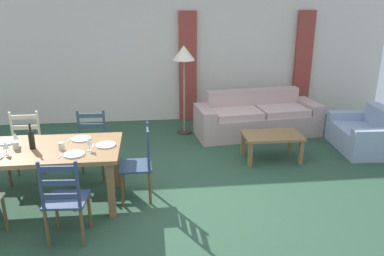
# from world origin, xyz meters

# --- Properties ---
(ground_plane) EXTENTS (9.60, 9.60, 0.02)m
(ground_plane) POSITION_xyz_m (0.00, 0.00, -0.01)
(ground_plane) COLOR #2B4C36
(wall_far) EXTENTS (9.60, 0.16, 2.70)m
(wall_far) POSITION_xyz_m (0.00, 3.30, 1.35)
(wall_far) COLOR beige
(wall_far) RESTS_ON ground_plane
(curtain_panel_left) EXTENTS (0.35, 0.08, 2.20)m
(curtain_panel_left) POSITION_xyz_m (0.64, 3.16, 1.10)
(curtain_panel_left) COLOR #993B31
(curtain_panel_left) RESTS_ON ground_plane
(curtain_panel_right) EXTENTS (0.35, 0.08, 2.20)m
(curtain_panel_right) POSITION_xyz_m (3.04, 3.16, 1.10)
(curtain_panel_right) COLOR #993B31
(curtain_panel_right) RESTS_ON ground_plane
(dining_table) EXTENTS (1.90, 0.96, 0.75)m
(dining_table) POSITION_xyz_m (-1.46, -0.09, 0.66)
(dining_table) COLOR olive
(dining_table) RESTS_ON ground_plane
(dining_chair_near_right) EXTENTS (0.45, 0.43, 0.96)m
(dining_chair_near_right) POSITION_xyz_m (-1.04, -0.88, 0.48)
(dining_chair_near_right) COLOR navy
(dining_chair_near_right) RESTS_ON ground_plane
(dining_chair_far_left) EXTENTS (0.42, 0.40, 0.96)m
(dining_chair_far_left) POSITION_xyz_m (-1.88, 0.68, 0.48)
(dining_chair_far_left) COLOR beige
(dining_chair_far_left) RESTS_ON ground_plane
(dining_chair_far_right) EXTENTS (0.44, 0.43, 0.96)m
(dining_chair_far_right) POSITION_xyz_m (-0.98, 0.65, 0.48)
(dining_chair_far_right) COLOR #2E4755
(dining_chair_far_right) RESTS_ON ground_plane
(dining_chair_head_east) EXTENTS (0.41, 0.43, 0.96)m
(dining_chair_head_east) POSITION_xyz_m (-0.29, -0.05, 0.48)
(dining_chair_head_east) COLOR navy
(dining_chair_head_east) RESTS_ON ground_plane
(dinner_plate_near_right) EXTENTS (0.24, 0.24, 0.02)m
(dinner_plate_near_right) POSITION_xyz_m (-1.01, -0.34, 0.76)
(dinner_plate_near_right) COLOR white
(dinner_plate_near_right) RESTS_ON dining_table
(fork_near_right) EXTENTS (0.03, 0.17, 0.01)m
(fork_near_right) POSITION_xyz_m (-1.16, -0.34, 0.75)
(fork_near_right) COLOR silver
(fork_near_right) RESTS_ON dining_table
(dinner_plate_far_left) EXTENTS (0.24, 0.24, 0.02)m
(dinner_plate_far_left) POSITION_xyz_m (-1.91, 0.16, 0.76)
(dinner_plate_far_left) COLOR white
(dinner_plate_far_left) RESTS_ON dining_table
(dinner_plate_far_right) EXTENTS (0.24, 0.24, 0.02)m
(dinner_plate_far_right) POSITION_xyz_m (-1.01, 0.16, 0.76)
(dinner_plate_far_right) COLOR white
(dinner_plate_far_right) RESTS_ON dining_table
(fork_far_right) EXTENTS (0.02, 0.17, 0.01)m
(fork_far_right) POSITION_xyz_m (-1.16, 0.16, 0.75)
(fork_far_right) COLOR silver
(fork_far_right) RESTS_ON dining_table
(dinner_plate_head_east) EXTENTS (0.24, 0.24, 0.02)m
(dinner_plate_head_east) POSITION_xyz_m (-0.68, -0.09, 0.76)
(dinner_plate_head_east) COLOR white
(dinner_plate_head_east) RESTS_ON dining_table
(fork_head_east) EXTENTS (0.02, 0.17, 0.01)m
(fork_head_east) POSITION_xyz_m (-0.83, -0.09, 0.75)
(fork_head_east) COLOR silver
(fork_head_east) RESTS_ON dining_table
(wine_bottle) EXTENTS (0.07, 0.07, 0.32)m
(wine_bottle) POSITION_xyz_m (-1.54, -0.09, 0.87)
(wine_bottle) COLOR black
(wine_bottle) RESTS_ON dining_table
(wine_glass_near_left) EXTENTS (0.06, 0.06, 0.16)m
(wine_glass_near_left) POSITION_xyz_m (-1.78, -0.24, 0.86)
(wine_glass_near_left) COLOR white
(wine_glass_near_left) RESTS_ON dining_table
(wine_glass_near_right) EXTENTS (0.06, 0.06, 0.16)m
(wine_glass_near_right) POSITION_xyz_m (-0.86, -0.22, 0.86)
(wine_glass_near_right) COLOR white
(wine_glass_near_right) RESTS_ON dining_table
(wine_glass_far_left) EXTENTS (0.06, 0.06, 0.16)m
(wine_glass_far_left) POSITION_xyz_m (-1.77, 0.06, 0.86)
(wine_glass_far_left) COLOR white
(wine_glass_far_left) RESTS_ON dining_table
(coffee_cup_primary) EXTENTS (0.07, 0.07, 0.09)m
(coffee_cup_primary) POSITION_xyz_m (-1.19, -0.16, 0.80)
(coffee_cup_primary) COLOR beige
(coffee_cup_primary) RESTS_ON dining_table
(coffee_cup_secondary) EXTENTS (0.07, 0.07, 0.09)m
(coffee_cup_secondary) POSITION_xyz_m (-1.73, -0.08, 0.80)
(coffee_cup_secondary) COLOR beige
(coffee_cup_secondary) RESTS_ON dining_table
(couch) EXTENTS (2.36, 1.06, 0.80)m
(couch) POSITION_xyz_m (1.83, 2.18, 0.29)
(couch) COLOR #BC9B93
(couch) RESTS_ON ground_plane
(coffee_table) EXTENTS (0.90, 0.56, 0.42)m
(coffee_table) POSITION_xyz_m (1.74, 0.97, 0.36)
(coffee_table) COLOR olive
(coffee_table) RESTS_ON ground_plane
(armchair_upholstered) EXTENTS (0.88, 1.21, 0.72)m
(armchair_upholstered) POSITION_xyz_m (3.46, 1.21, 0.25)
(armchair_upholstered) COLOR #94A4BD
(armchair_upholstered) RESTS_ON ground_plane
(standing_lamp) EXTENTS (0.40, 0.40, 1.64)m
(standing_lamp) POSITION_xyz_m (0.49, 2.37, 1.41)
(standing_lamp) COLOR #332D28
(standing_lamp) RESTS_ON ground_plane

